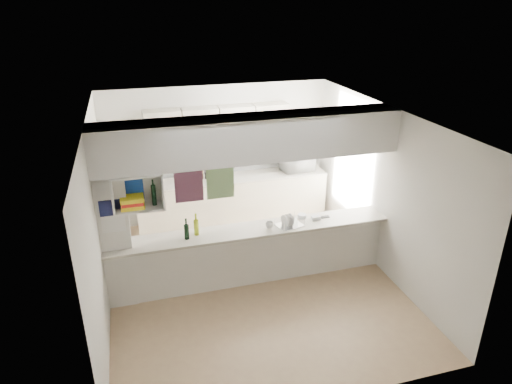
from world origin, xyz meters
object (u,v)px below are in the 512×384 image
object	(u,v)px
microwave	(297,162)
bowl	(296,153)
wine_bottles	(192,229)
dish_rack	(289,221)

from	to	relation	value
microwave	bowl	distance (m)	0.20
microwave	bowl	bearing A→B (deg)	-5.33
microwave	wine_bottles	xyz separation A→B (m)	(-2.37, -2.10, -0.04)
microwave	dish_rack	bearing A→B (deg)	61.39
wine_bottles	microwave	bearing A→B (deg)	41.46
microwave	bowl	size ratio (longest dim) A/B	2.19
microwave	bowl	xyz separation A→B (m)	(-0.04, 0.00, 0.20)
wine_bottles	bowl	bearing A→B (deg)	41.99
microwave	dish_rack	size ratio (longest dim) A/B	1.38
dish_rack	wine_bottles	bearing A→B (deg)	163.42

